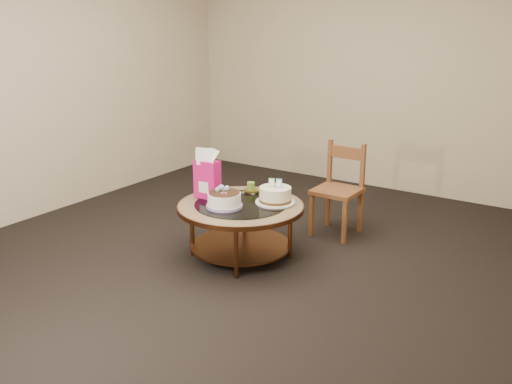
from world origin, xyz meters
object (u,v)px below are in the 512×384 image
Objects in this scene: decorated_cake at (224,200)px; cream_cake at (275,195)px; coffee_table at (241,213)px; gift_bag at (207,174)px; dining_chair at (339,189)px.

cream_cake reaches higher than decorated_cake.
decorated_cake is at bearing -150.46° from cream_cake.
decorated_cake is at bearing -113.15° from coffee_table.
decorated_cake is 0.70× the size of gift_bag.
dining_chair is (0.42, 0.92, 0.04)m from coffee_table.
coffee_table is at bearing 0.77° from gift_bag.
decorated_cake is 0.90× the size of cream_cake.
dining_chair reaches higher than decorated_cake.
coffee_table is at bearing -160.35° from cream_cake.
cream_cake is at bearing 48.25° from decorated_cake.
cream_cake is (0.28, 0.31, 0.01)m from decorated_cake.
coffee_table is 1.02m from dining_chair.
dining_chair is (0.48, 1.06, -0.10)m from decorated_cake.
decorated_cake is 1.17m from dining_chair.
gift_bag is at bearing 155.39° from decorated_cake.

